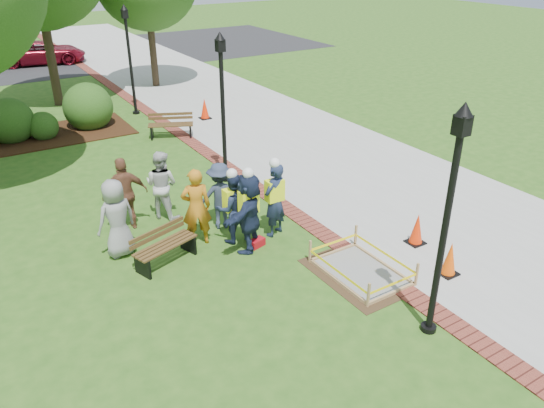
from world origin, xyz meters
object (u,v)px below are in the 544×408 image
bench_near (166,253)px  lamp_near (448,209)px  wet_concrete_pad (361,264)px  cone_front (450,259)px  hivis_worker_a (249,210)px  hivis_worker_b (275,198)px  hivis_worker_c (233,206)px

bench_near → lamp_near: size_ratio=0.36×
wet_concrete_pad → cone_front: size_ratio=2.98×
bench_near → hivis_worker_a: 2.05m
cone_front → hivis_worker_b: 4.12m
cone_front → lamp_near: 2.91m
bench_near → cone_front: bench_near is taller
bench_near → hivis_worker_a: (1.87, -0.42, 0.73)m
wet_concrete_pad → lamp_near: size_ratio=0.54×
cone_front → hivis_worker_c: hivis_worker_c is taller
hivis_worker_b → wet_concrete_pad: bearing=-75.1°
lamp_near → hivis_worker_a: lamp_near is taller
cone_front → wet_concrete_pad: bearing=147.2°
hivis_worker_c → bench_near: bearing=-177.7°
wet_concrete_pad → hivis_worker_b: size_ratio=1.17×
hivis_worker_b → hivis_worker_c: hivis_worker_b is taller
hivis_worker_a → hivis_worker_b: (0.84, 0.25, -0.02)m
bench_near → cone_front: (4.91, -3.60, 0.12)m
bench_near → hivis_worker_c: 1.85m
cone_front → lamp_near: size_ratio=0.18×
lamp_near → hivis_worker_b: lamp_near is taller
cone_front → hivis_worker_a: size_ratio=0.39×
hivis_worker_c → wet_concrete_pad: bearing=-58.6°
wet_concrete_pad → hivis_worker_c: size_ratio=1.25×
bench_near → hivis_worker_a: hivis_worker_a is taller
wet_concrete_pad → hivis_worker_b: bearing=104.9°
bench_near → cone_front: size_ratio=2.00×
wet_concrete_pad → cone_front: 1.85m
bench_near → hivis_worker_c: (1.73, 0.07, 0.66)m
wet_concrete_pad → cone_front: (1.55, -1.00, 0.14)m
bench_near → cone_front: bearing=-36.2°
hivis_worker_a → hivis_worker_b: size_ratio=1.02×
hivis_worker_b → bench_near: bearing=176.5°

